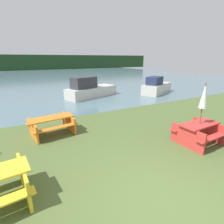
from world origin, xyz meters
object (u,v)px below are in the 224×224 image
(picnic_table_orange, at_px, (52,124))
(boat_second, at_px, (156,87))
(picnic_table_red, at_px, (198,131))
(umbrella_white, at_px, (204,96))
(boat, at_px, (90,90))

(picnic_table_orange, relative_size, boat_second, 0.50)
(picnic_table_red, bearing_deg, boat_second, 56.50)
(umbrella_white, height_order, boat, umbrella_white)
(boat_second, bearing_deg, picnic_table_red, -148.97)
(picnic_table_red, xyz_separation_m, boat_second, (5.46, 8.26, 0.12))
(picnic_table_orange, height_order, boat_second, boat_second)
(boat, bearing_deg, boat_second, -32.02)
(picnic_table_orange, distance_m, umbrella_white, 6.01)
(umbrella_white, height_order, boat_second, umbrella_white)
(picnic_table_red, xyz_separation_m, umbrella_white, (0.00, -0.00, 1.34))
(boat, bearing_deg, picnic_table_red, -105.81)
(picnic_table_orange, xyz_separation_m, umbrella_white, (4.68, -3.52, 1.35))
(boat, bearing_deg, umbrella_white, -105.81)
(umbrella_white, xyz_separation_m, boat_second, (5.46, 8.26, -1.22))
(picnic_table_red, xyz_separation_m, boat, (-0.47, 9.67, 0.15))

